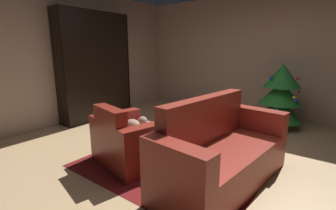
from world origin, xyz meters
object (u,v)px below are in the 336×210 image
object	(u,v)px
coffee_table	(177,136)
couch_red	(221,155)
book_stack_on_table	(177,131)
bookshelf_unit	(100,67)
armchair_red	(129,142)
decorated_tree	(280,95)
bottle_on_table	(167,129)

from	to	relation	value
coffee_table	couch_red	bearing A→B (deg)	-6.19
couch_red	book_stack_on_table	xyz separation A→B (m)	(-0.63, 0.01, 0.15)
bookshelf_unit	couch_red	world-z (taller)	bookshelf_unit
armchair_red	couch_red	distance (m)	1.23
decorated_tree	bookshelf_unit	bearing A→B (deg)	-154.87
coffee_table	bottle_on_table	bearing A→B (deg)	-89.91
bookshelf_unit	couch_red	size ratio (longest dim) A/B	1.17
bookshelf_unit	coffee_table	distance (m)	2.91
bookshelf_unit	bottle_on_table	xyz separation A→B (m)	(2.67, -1.10, -0.59)
book_stack_on_table	decorated_tree	xyz separation A→B (m)	(0.67, 2.52, 0.15)
armchair_red	coffee_table	bearing A→B (deg)	34.73
coffee_table	bottle_on_table	distance (m)	0.27
bookshelf_unit	armchair_red	distance (m)	2.61
bottle_on_table	bookshelf_unit	bearing A→B (deg)	157.65
book_stack_on_table	decorated_tree	bearing A→B (deg)	75.12
coffee_table	decorated_tree	bearing A→B (deg)	73.91
bookshelf_unit	coffee_table	world-z (taller)	bookshelf_unit
book_stack_on_table	armchair_red	bearing A→B (deg)	-151.81
couch_red	bottle_on_table	bearing A→B (deg)	-167.48
bottle_on_table	coffee_table	bearing A→B (deg)	90.09
coffee_table	decorated_tree	size ratio (longest dim) A/B	0.65
bookshelf_unit	armchair_red	size ratio (longest dim) A/B	2.04
bookshelf_unit	decorated_tree	world-z (taller)	bookshelf_unit
armchair_red	bottle_on_table	xyz separation A→B (m)	(0.53, 0.14, 0.24)
coffee_table	decorated_tree	world-z (taller)	decorated_tree
armchair_red	bottle_on_table	size ratio (longest dim) A/B	3.78
bookshelf_unit	bottle_on_table	distance (m)	2.95
couch_red	book_stack_on_table	world-z (taller)	couch_red
couch_red	book_stack_on_table	distance (m)	0.64
coffee_table	decorated_tree	xyz separation A→B (m)	(0.71, 2.46, 0.25)
decorated_tree	couch_red	bearing A→B (deg)	-91.01
bookshelf_unit	decorated_tree	bearing A→B (deg)	25.13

